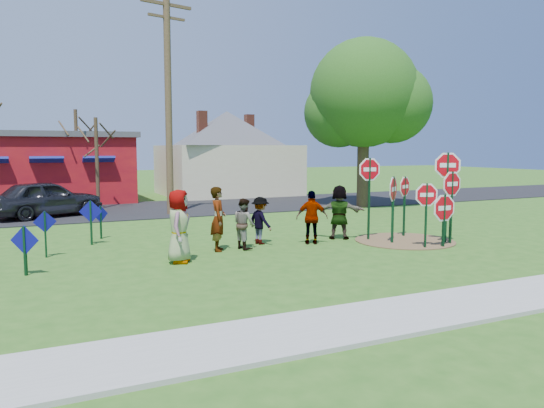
{
  "coord_description": "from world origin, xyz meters",
  "views": [
    {
      "loc": [
        -6.71,
        -14.52,
        3.01
      ],
      "look_at": [
        0.43,
        0.5,
        1.26
      ],
      "focal_mm": 35.0,
      "sensor_mm": 36.0,
      "label": 1
    }
  ],
  "objects_px": {
    "stop_sign_c": "(447,176)",
    "person_b": "(218,219)",
    "utility_pole": "(168,98)",
    "stop_sign_b": "(369,177)",
    "leafy_tree": "(366,99)",
    "stop_sign_d": "(405,191)",
    "suv": "(46,198)",
    "stop_sign_a": "(426,201)",
    "person_a": "(179,226)"
  },
  "relations": [
    {
      "from": "stop_sign_a",
      "to": "stop_sign_d",
      "type": "height_order",
      "value": "stop_sign_d"
    },
    {
      "from": "stop_sign_c",
      "to": "person_b",
      "type": "height_order",
      "value": "stop_sign_c"
    },
    {
      "from": "stop_sign_b",
      "to": "leafy_tree",
      "type": "height_order",
      "value": "leafy_tree"
    },
    {
      "from": "stop_sign_b",
      "to": "suv",
      "type": "height_order",
      "value": "stop_sign_b"
    },
    {
      "from": "stop_sign_c",
      "to": "utility_pole",
      "type": "height_order",
      "value": "utility_pole"
    },
    {
      "from": "suv",
      "to": "stop_sign_c",
      "type": "bearing_deg",
      "value": -159.82
    },
    {
      "from": "stop_sign_a",
      "to": "person_a",
      "type": "height_order",
      "value": "stop_sign_a"
    },
    {
      "from": "stop_sign_a",
      "to": "utility_pole",
      "type": "height_order",
      "value": "utility_pole"
    },
    {
      "from": "stop_sign_c",
      "to": "person_b",
      "type": "relative_size",
      "value": 1.6
    },
    {
      "from": "stop_sign_d",
      "to": "person_a",
      "type": "distance_m",
      "value": 8.12
    },
    {
      "from": "utility_pole",
      "to": "leafy_tree",
      "type": "height_order",
      "value": "utility_pole"
    },
    {
      "from": "stop_sign_d",
      "to": "leafy_tree",
      "type": "distance_m",
      "value": 10.05
    },
    {
      "from": "person_b",
      "to": "suv",
      "type": "bearing_deg",
      "value": 43.86
    },
    {
      "from": "suv",
      "to": "person_a",
      "type": "bearing_deg",
      "value": 171.13
    },
    {
      "from": "utility_pole",
      "to": "stop_sign_d",
      "type": "bearing_deg",
      "value": -58.91
    },
    {
      "from": "stop_sign_b",
      "to": "stop_sign_d",
      "type": "bearing_deg",
      "value": 10.97
    },
    {
      "from": "person_a",
      "to": "leafy_tree",
      "type": "height_order",
      "value": "leafy_tree"
    },
    {
      "from": "suv",
      "to": "leafy_tree",
      "type": "xyz_separation_m",
      "value": [
        15.01,
        -2.43,
        4.65
      ]
    },
    {
      "from": "stop_sign_d",
      "to": "leafy_tree",
      "type": "xyz_separation_m",
      "value": [
        4.21,
        8.24,
        3.93
      ]
    },
    {
      "from": "stop_sign_d",
      "to": "stop_sign_a",
      "type": "bearing_deg",
      "value": -136.5
    },
    {
      "from": "stop_sign_d",
      "to": "utility_pole",
      "type": "distance_m",
      "value": 11.56
    },
    {
      "from": "stop_sign_b",
      "to": "person_a",
      "type": "relative_size",
      "value": 1.46
    },
    {
      "from": "stop_sign_c",
      "to": "utility_pole",
      "type": "xyz_separation_m",
      "value": [
        -6.06,
        10.93,
        3.1
      ]
    },
    {
      "from": "stop_sign_d",
      "to": "suv",
      "type": "distance_m",
      "value": 15.2
    },
    {
      "from": "stop_sign_a",
      "to": "stop_sign_b",
      "type": "height_order",
      "value": "stop_sign_b"
    },
    {
      "from": "person_a",
      "to": "person_b",
      "type": "xyz_separation_m",
      "value": [
        1.48,
        1.08,
        -0.02
      ]
    },
    {
      "from": "stop_sign_c",
      "to": "utility_pole",
      "type": "distance_m",
      "value": 12.88
    },
    {
      "from": "person_b",
      "to": "utility_pole",
      "type": "xyz_separation_m",
      "value": [
        0.93,
        9.06,
        4.29
      ]
    },
    {
      "from": "stop_sign_c",
      "to": "suv",
      "type": "bearing_deg",
      "value": 165.12
    },
    {
      "from": "utility_pole",
      "to": "stop_sign_b",
      "type": "bearing_deg",
      "value": -66.19
    },
    {
      "from": "stop_sign_a",
      "to": "stop_sign_d",
      "type": "bearing_deg",
      "value": 86.63
    },
    {
      "from": "suv",
      "to": "leafy_tree",
      "type": "distance_m",
      "value": 15.9
    },
    {
      "from": "stop_sign_c",
      "to": "stop_sign_d",
      "type": "distance_m",
      "value": 1.7
    },
    {
      "from": "stop_sign_b",
      "to": "stop_sign_d",
      "type": "xyz_separation_m",
      "value": [
        1.5,
        0.05,
        -0.51
      ]
    },
    {
      "from": "stop_sign_b",
      "to": "leafy_tree",
      "type": "bearing_deg",
      "value": 64.69
    },
    {
      "from": "person_b",
      "to": "leafy_tree",
      "type": "xyz_separation_m",
      "value": [
        10.79,
        7.92,
        4.54
      ]
    },
    {
      "from": "stop_sign_a",
      "to": "stop_sign_b",
      "type": "relative_size",
      "value": 0.74
    },
    {
      "from": "stop_sign_d",
      "to": "suv",
      "type": "height_order",
      "value": "stop_sign_d"
    },
    {
      "from": "utility_pole",
      "to": "person_b",
      "type": "bearing_deg",
      "value": -95.84
    },
    {
      "from": "person_a",
      "to": "utility_pole",
      "type": "xyz_separation_m",
      "value": [
        2.41,
        10.14,
        4.27
      ]
    },
    {
      "from": "stop_sign_b",
      "to": "suv",
      "type": "distance_m",
      "value": 14.24
    },
    {
      "from": "stop_sign_d",
      "to": "utility_pole",
      "type": "xyz_separation_m",
      "value": [
        -5.66,
        9.39,
        3.68
      ]
    },
    {
      "from": "stop_sign_a",
      "to": "stop_sign_c",
      "type": "distance_m",
      "value": 1.45
    },
    {
      "from": "person_a",
      "to": "stop_sign_b",
      "type": "bearing_deg",
      "value": -57.85
    },
    {
      "from": "stop_sign_a",
      "to": "leafy_tree",
      "type": "relative_size",
      "value": 0.25
    },
    {
      "from": "stop_sign_a",
      "to": "person_a",
      "type": "relative_size",
      "value": 1.08
    },
    {
      "from": "stop_sign_a",
      "to": "stop_sign_c",
      "type": "relative_size",
      "value": 0.69
    },
    {
      "from": "stop_sign_c",
      "to": "person_a",
      "type": "relative_size",
      "value": 1.56
    },
    {
      "from": "utility_pole",
      "to": "leafy_tree",
      "type": "distance_m",
      "value": 9.94
    },
    {
      "from": "stop_sign_c",
      "to": "person_b",
      "type": "xyz_separation_m",
      "value": [
        -6.98,
        1.87,
        -1.19
      ]
    }
  ]
}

